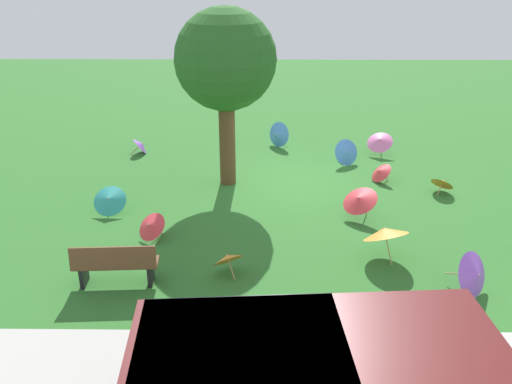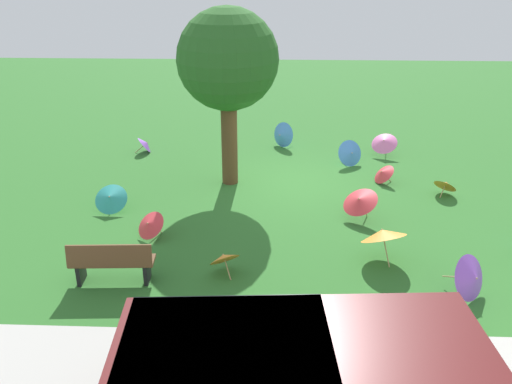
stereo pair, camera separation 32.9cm
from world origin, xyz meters
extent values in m
plane|color=#2D6B28|center=(0.00, 0.00, 0.00)|extent=(40.00, 40.00, 0.00)
cube|color=#591919|center=(-0.02, 8.57, 0.85)|extent=(4.72, 2.21, 1.35)
cube|color=black|center=(0.89, 8.64, 1.25)|extent=(2.70, 2.09, 0.55)
cylinder|color=black|center=(1.65, 7.74, 0.38)|extent=(0.77, 0.27, 0.76)
cylinder|color=black|center=(-1.56, 7.52, 0.38)|extent=(0.77, 0.27, 0.76)
cube|color=brown|center=(3.43, 5.08, 0.45)|extent=(1.62, 0.54, 0.05)
cube|color=brown|center=(3.42, 5.28, 0.68)|extent=(1.60, 0.21, 0.45)
cube|color=black|center=(4.07, 5.12, 0.23)|extent=(0.10, 0.41, 0.45)
cube|color=black|center=(2.79, 5.04, 0.23)|extent=(0.10, 0.41, 0.45)
cylinder|color=brown|center=(1.60, -0.02, 1.31)|extent=(0.44, 0.44, 2.63)
sphere|color=#286023|center=(1.60, -0.02, 3.42)|extent=(2.65, 2.65, 2.65)
cylinder|color=tan|center=(-1.83, 2.11, 0.23)|extent=(0.25, 0.21, 0.46)
cone|color=#D8383F|center=(-1.69, 2.22, 0.51)|extent=(1.15, 1.16, 0.57)
sphere|color=tan|center=(-1.66, 2.24, 0.57)|extent=(0.06, 0.06, 0.05)
cylinder|color=tan|center=(-0.09, -3.38, 0.36)|extent=(0.35, 0.38, 0.11)
cone|color=#4C8CE5|center=(0.14, -3.14, 0.42)|extent=(0.83, 0.80, 0.85)
sphere|color=tan|center=(0.20, -3.07, 0.44)|extent=(0.05, 0.06, 0.04)
cylinder|color=tan|center=(-2.83, -0.18, 0.13)|extent=(0.25, 0.10, 0.26)
cone|color=#D8383F|center=(-2.67, -0.13, 0.30)|extent=(0.71, 0.77, 0.55)
sphere|color=tan|center=(-2.63, -0.11, 0.35)|extent=(0.06, 0.05, 0.05)
cylinder|color=tan|center=(4.39, 1.81, 0.16)|extent=(0.03, 0.30, 0.32)
cone|color=teal|center=(4.40, 2.01, 0.37)|extent=(0.83, 0.73, 0.67)
sphere|color=tan|center=(4.40, 2.06, 0.43)|extent=(0.04, 0.05, 0.05)
cylinder|color=tan|center=(-3.19, -2.53, 0.21)|extent=(0.17, 0.28, 0.41)
cone|color=pink|center=(-3.10, -2.35, 0.48)|extent=(1.07, 1.05, 0.61)
sphere|color=tan|center=(-3.07, -2.31, 0.55)|extent=(0.06, 0.06, 0.05)
cylinder|color=tan|center=(1.24, 4.85, 0.16)|extent=(0.16, 0.26, 0.33)
cone|color=orange|center=(1.32, 4.71, 0.36)|extent=(0.80, 0.77, 0.48)
sphere|color=tan|center=(1.34, 4.68, 0.40)|extent=(0.06, 0.06, 0.05)
cylinder|color=tan|center=(-4.10, 0.75, 0.13)|extent=(0.17, 0.21, 0.27)
cone|color=orange|center=(-4.19, 0.64, 0.30)|extent=(0.79, 0.78, 0.49)
sphere|color=tan|center=(-4.22, 0.61, 0.34)|extent=(0.06, 0.06, 0.05)
cylinder|color=tan|center=(4.75, -2.38, 0.13)|extent=(0.31, 0.12, 0.25)
cone|color=purple|center=(4.55, -2.45, 0.28)|extent=(0.64, 0.72, 0.56)
sphere|color=tan|center=(4.50, -2.47, 0.32)|extent=(0.06, 0.05, 0.05)
cylinder|color=tan|center=(-1.97, 4.25, 0.28)|extent=(0.16, 0.27, 0.55)
cone|color=orange|center=(-1.89, 4.10, 0.63)|extent=(1.26, 1.25, 0.58)
sphere|color=tan|center=(-1.87, 4.06, 0.71)|extent=(0.05, 0.06, 0.05)
cylinder|color=tan|center=(-1.82, -1.74, 0.28)|extent=(0.23, 0.42, 0.21)
cone|color=#4C8CE5|center=(-1.95, -1.48, 0.40)|extent=(0.91, 0.74, 0.79)
sphere|color=tan|center=(-1.97, -1.43, 0.42)|extent=(0.05, 0.06, 0.05)
cylinder|color=tan|center=(-3.10, 5.14, 0.29)|extent=(0.36, 0.41, 0.24)
cone|color=purple|center=(-3.31, 5.39, 0.43)|extent=(0.98, 0.94, 0.86)
sphere|color=tan|center=(-3.36, 5.44, 0.46)|extent=(0.06, 0.06, 0.05)
cylinder|color=tan|center=(3.01, 3.18, 0.16)|extent=(0.20, 0.26, 0.31)
cone|color=#D8383F|center=(3.13, 3.33, 0.35)|extent=(0.89, 0.87, 0.57)
sphere|color=tan|center=(3.15, 3.37, 0.39)|extent=(0.06, 0.06, 0.05)
camera|label=1|loc=(0.66, 13.77, 5.78)|focal=37.21mm
camera|label=2|loc=(0.33, 13.77, 5.78)|focal=37.21mm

